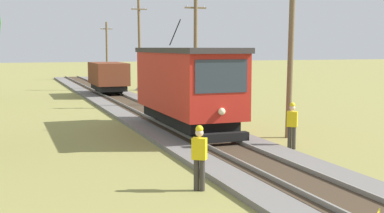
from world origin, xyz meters
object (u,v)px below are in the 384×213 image
object	(u,v)px
utility_pole_near_tram	(291,45)
gravel_pile	(148,82)
utility_pole_far	(139,43)
track_worker	(199,155)
utility_pole_mid	(196,50)
second_worker	(292,123)
utility_pole_distant	(107,50)
freight_car	(108,76)
red_tram	(186,84)

from	to	relation	value
utility_pole_near_tram	gravel_pile	size ratio (longest dim) A/B	3.25
utility_pole_far	track_worker	size ratio (longest dim) A/B	4.57
utility_pole_mid	second_worker	size ratio (longest dim) A/B	4.00
utility_pole_distant	utility_pole_far	bearing A→B (deg)	-90.00
freight_car	gravel_pile	size ratio (longest dim) A/B	2.20
utility_pole_distant	freight_car	bearing A→B (deg)	-100.24
utility_pole_mid	utility_pole_far	bearing A→B (deg)	90.00
freight_car	utility_pole_far	bearing A→B (deg)	50.88
utility_pole_distant	gravel_pile	distance (m)	16.28
utility_pole_distant	gravel_pile	world-z (taller)	utility_pole_distant
utility_pole_near_tram	utility_pole_distant	size ratio (longest dim) A/B	1.13
freight_car	gravel_pile	bearing A→B (deg)	45.02
utility_pole_distant	utility_pole_mid	bearing A→B (deg)	-90.00
utility_pole_mid	gravel_pile	bearing A→B (deg)	87.14
utility_pole_near_tram	freight_car	bearing A→B (deg)	99.76
utility_pole_far	track_worker	distance (m)	33.09
red_tram	utility_pole_far	xyz separation A→B (m)	(3.69, 23.32, 1.98)
red_tram	utility_pole_near_tram	bearing A→B (deg)	-36.05
red_tram	gravel_pile	size ratio (longest dim) A/B	3.61
utility_pole_near_tram	gravel_pile	xyz separation A→B (m)	(0.72, 25.88, -3.26)
gravel_pile	red_tram	bearing A→B (deg)	-100.75
utility_pole_mid	second_worker	xyz separation A→B (m)	(-1.15, -13.70, -2.68)
red_tram	freight_car	distance (m)	18.79
utility_pole_far	second_worker	bearing A→B (deg)	-92.34
utility_pole_near_tram	utility_pole_distant	bearing A→B (deg)	90.00
utility_pole_far	freight_car	bearing A→B (deg)	-129.12
gravel_pile	second_worker	xyz separation A→B (m)	(-1.87, -28.03, 0.30)
freight_car	track_worker	xyz separation A→B (m)	(-2.75, -27.76, -0.57)
utility_pole_near_tram	track_worker	xyz separation A→B (m)	(-6.44, -6.29, -2.96)
utility_pole_far	gravel_pile	world-z (taller)	utility_pole_far
utility_pole_near_tram	second_worker	bearing A→B (deg)	-118.12
utility_pole_near_tram	track_worker	distance (m)	9.48
freight_car	utility_pole_near_tram	xyz separation A→B (m)	(3.69, -21.47, 2.38)
utility_pole_distant	red_tram	bearing A→B (deg)	-95.38
red_tram	utility_pole_near_tram	size ratio (longest dim) A/B	1.11
utility_pole_distant	track_worker	xyz separation A→B (m)	(-6.44, -48.19, -2.51)
utility_pole_mid	utility_pole_near_tram	bearing A→B (deg)	-90.00
track_worker	gravel_pile	bearing A→B (deg)	-157.13
utility_pole_near_tram	second_worker	size ratio (longest dim) A/B	4.31
second_worker	utility_pole_near_tram	bearing A→B (deg)	-171.02
red_tram	utility_pole_near_tram	xyz separation A→B (m)	(3.69, -2.69, 1.75)
red_tram	utility_pole_distant	world-z (taller)	utility_pole_distant
track_worker	freight_car	bearing A→B (deg)	-150.24
red_tram	second_worker	distance (m)	5.60
track_worker	second_worker	size ratio (longest dim) A/B	1.00
red_tram	utility_pole_distant	xyz separation A→B (m)	(3.69, 39.21, 1.30)
utility_pole_mid	second_worker	bearing A→B (deg)	-94.80
red_tram	utility_pole_mid	bearing A→B (deg)	67.39
freight_car	utility_pole_mid	world-z (taller)	utility_pole_mid
utility_pole_far	gravel_pile	distance (m)	3.57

